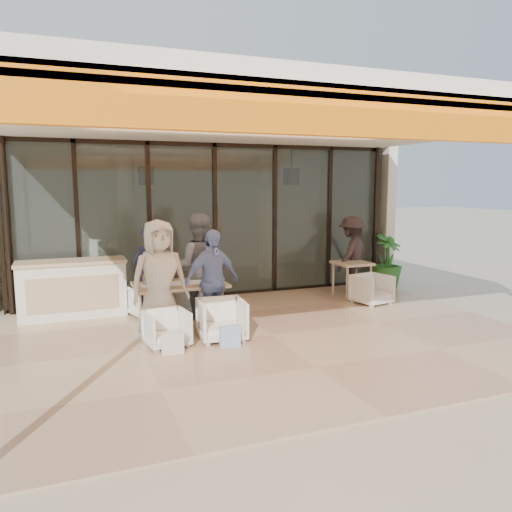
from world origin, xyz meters
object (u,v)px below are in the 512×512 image
at_px(host_counter, 73,289).
at_px(chair_near_right, 222,318).
at_px(chair_near_left, 167,327).
at_px(diner_cream, 159,279).
at_px(side_table, 352,267).
at_px(dining_table, 180,287).
at_px(diner_navy, 150,275).
at_px(standing_woman, 352,255).
at_px(chair_far_right, 191,294).
at_px(diner_periwinkle, 212,281).
at_px(diner_grey, 198,266).
at_px(chair_far_left, 146,299).
at_px(potted_palm, 387,261).
at_px(side_chair, 372,288).

distance_m(host_counter, chair_near_right, 3.03).
distance_m(host_counter, chair_near_left, 2.54).
bearing_deg(diner_cream, chair_near_right, -39.24).
bearing_deg(chair_near_left, side_table, 15.66).
bearing_deg(dining_table, diner_navy, 132.85).
bearing_deg(standing_woman, chair_near_left, -6.25).
relative_size(chair_far_right, diner_cream, 0.36).
height_order(chair_far_right, diner_periwinkle, diner_periwinkle).
bearing_deg(diner_navy, chair_near_right, 103.02).
bearing_deg(chair_near_left, diner_grey, 51.26).
bearing_deg(chair_far_left, standing_woman, 166.06).
height_order(diner_grey, standing_woman, diner_grey).
bearing_deg(diner_grey, host_counter, -8.95).
bearing_deg(chair_near_left, standing_woman, 18.37).
xyz_separation_m(diner_grey, potted_palm, (4.75, 1.02, -0.31)).
height_order(dining_table, chair_near_right, dining_table).
bearing_deg(chair_near_right, diner_navy, 125.82).
xyz_separation_m(host_counter, chair_near_right, (2.07, -2.21, -0.18)).
relative_size(host_counter, diner_navy, 1.10).
distance_m(side_chair, potted_palm, 1.86).
height_order(chair_near_right, diner_periwinkle, diner_periwinkle).
distance_m(dining_table, chair_near_right, 1.10).
bearing_deg(chair_far_right, diner_cream, 41.47).
bearing_deg(dining_table, chair_far_left, 113.56).
relative_size(host_counter, diner_cream, 1.00).
xyz_separation_m(chair_near_right, diner_periwinkle, (0.00, 0.50, 0.48)).
distance_m(chair_far_right, diner_periwinkle, 1.49).
xyz_separation_m(diner_cream, diner_periwinkle, (0.84, 0.00, -0.09)).
xyz_separation_m(host_counter, side_chair, (5.53, -1.10, -0.20)).
bearing_deg(host_counter, chair_far_left, -13.96).
height_order(side_table, potted_palm, potted_palm).
bearing_deg(chair_far_left, chair_far_right, 162.08).
xyz_separation_m(chair_far_left, diner_cream, (0.00, -1.40, 0.61)).
bearing_deg(diner_cream, diner_navy, 81.53).
distance_m(chair_near_left, diner_navy, 1.50).
bearing_deg(diner_cream, diner_grey, 38.50).
bearing_deg(diner_grey, chair_far_left, -18.46).
xyz_separation_m(diner_cream, standing_woman, (4.51, 1.71, -0.08)).
xyz_separation_m(diner_navy, potted_palm, (5.59, 1.02, -0.22)).
bearing_deg(chair_far_left, diner_cream, 72.08).
relative_size(chair_far_left, diner_periwinkle, 0.38).
bearing_deg(diner_grey, dining_table, 58.31).
distance_m(chair_near_right, standing_woman, 4.31).
bearing_deg(chair_near_left, chair_far_left, 82.22).
relative_size(chair_far_left, chair_near_right, 0.89).
bearing_deg(chair_near_right, diner_grey, 94.85).
bearing_deg(side_table, diner_cream, -162.41).
distance_m(diner_grey, diner_cream, 1.23).
relative_size(chair_near_left, diner_periwinkle, 0.37).
bearing_deg(standing_woman, diner_navy, -22.17).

